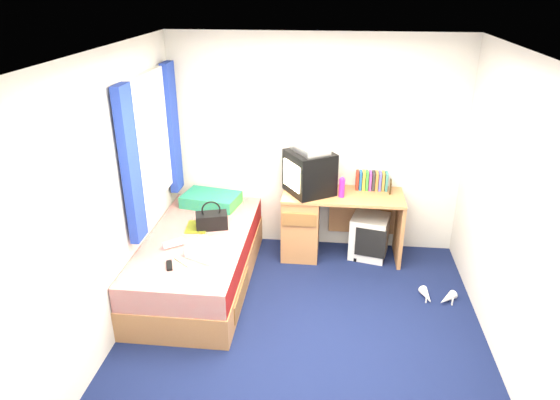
# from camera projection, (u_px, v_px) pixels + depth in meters

# --- Properties ---
(ground) EXTENTS (3.40, 3.40, 0.00)m
(ground) POSITION_uv_depth(u_px,v_px,m) (302.00, 333.00, 4.42)
(ground) COLOR #0C1438
(ground) RESTS_ON ground
(room_shell) EXTENTS (3.40, 3.40, 3.40)m
(room_shell) POSITION_uv_depth(u_px,v_px,m) (306.00, 181.00, 3.83)
(room_shell) COLOR white
(room_shell) RESTS_ON ground
(bed) EXTENTS (1.01, 2.00, 0.54)m
(bed) POSITION_uv_depth(u_px,v_px,m) (199.00, 260.00, 5.06)
(bed) COLOR #B77D4C
(bed) RESTS_ON ground
(pillow) EXTENTS (0.67, 0.50, 0.13)m
(pillow) POSITION_uv_depth(u_px,v_px,m) (211.00, 200.00, 5.59)
(pillow) COLOR #167592
(pillow) RESTS_ON bed
(desk) EXTENTS (1.30, 0.55, 0.75)m
(desk) POSITION_uv_depth(u_px,v_px,m) (317.00, 221.00, 5.56)
(desk) COLOR #B77D4C
(desk) RESTS_ON ground
(storage_cube) EXTENTS (0.47, 0.47, 0.48)m
(storage_cube) POSITION_uv_depth(u_px,v_px,m) (369.00, 236.00, 5.58)
(storage_cube) COLOR silver
(storage_cube) RESTS_ON ground
(crt_tv) EXTENTS (0.61, 0.62, 0.46)m
(crt_tv) POSITION_uv_depth(u_px,v_px,m) (309.00, 172.00, 5.33)
(crt_tv) COLOR black
(crt_tv) RESTS_ON desk
(vcr) EXTENTS (0.45, 0.48, 0.07)m
(vcr) POSITION_uv_depth(u_px,v_px,m) (310.00, 149.00, 5.23)
(vcr) COLOR silver
(vcr) RESTS_ON crt_tv
(book_row) EXTENTS (0.34, 0.13, 0.20)m
(book_row) POSITION_uv_depth(u_px,v_px,m) (372.00, 181.00, 5.47)
(book_row) COLOR maroon
(book_row) RESTS_ON desk
(picture_frame) EXTENTS (0.03, 0.12, 0.14)m
(picture_frame) POSITION_uv_depth(u_px,v_px,m) (390.00, 187.00, 5.39)
(picture_frame) COLOR #2E210F
(picture_frame) RESTS_ON desk
(pink_water_bottle) EXTENTS (0.08, 0.08, 0.20)m
(pink_water_bottle) POSITION_uv_depth(u_px,v_px,m) (342.00, 188.00, 5.27)
(pink_water_bottle) COLOR #E5208D
(pink_water_bottle) RESTS_ON desk
(aerosol_can) EXTENTS (0.05, 0.05, 0.17)m
(aerosol_can) POSITION_uv_depth(u_px,v_px,m) (331.00, 183.00, 5.44)
(aerosol_can) COLOR silver
(aerosol_can) RESTS_ON desk
(handbag) EXTENTS (0.35, 0.26, 0.30)m
(handbag) POSITION_uv_depth(u_px,v_px,m) (212.00, 220.00, 5.08)
(handbag) COLOR black
(handbag) RESTS_ON bed
(towel) EXTENTS (0.41, 0.38, 0.11)m
(towel) POSITION_uv_depth(u_px,v_px,m) (208.00, 250.00, 4.57)
(towel) COLOR white
(towel) RESTS_ON bed
(magazine) EXTENTS (0.24, 0.30, 0.01)m
(magazine) POSITION_uv_depth(u_px,v_px,m) (197.00, 227.00, 5.11)
(magazine) COLOR #CCD818
(magazine) RESTS_ON bed
(water_bottle) EXTENTS (0.20, 0.18, 0.07)m
(water_bottle) POSITION_uv_depth(u_px,v_px,m) (173.00, 244.00, 4.73)
(water_bottle) COLOR silver
(water_bottle) RESTS_ON bed
(colour_swatch_fan) EXTENTS (0.21, 0.19, 0.01)m
(colour_swatch_fan) POSITION_uv_depth(u_px,v_px,m) (183.00, 261.00, 4.49)
(colour_swatch_fan) COLOR yellow
(colour_swatch_fan) RESTS_ON bed
(remote_control) EXTENTS (0.10, 0.17, 0.02)m
(remote_control) POSITION_uv_depth(u_px,v_px,m) (169.00, 265.00, 4.42)
(remote_control) COLOR black
(remote_control) RESTS_ON bed
(window_assembly) EXTENTS (0.11, 1.42, 1.40)m
(window_assembly) POSITION_uv_depth(u_px,v_px,m) (152.00, 144.00, 4.82)
(window_assembly) COLOR silver
(window_assembly) RESTS_ON room_shell
(white_heels) EXTENTS (0.36, 0.26, 0.09)m
(white_heels) POSITION_uv_depth(u_px,v_px,m) (437.00, 297.00, 4.85)
(white_heels) COLOR white
(white_heels) RESTS_ON ground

